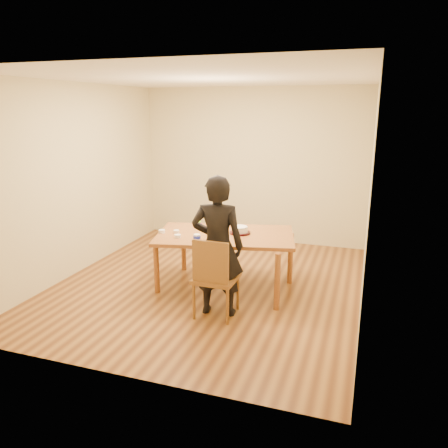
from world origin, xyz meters
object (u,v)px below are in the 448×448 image
(dining_chair, at_px, (216,278))
(cake, at_px, (240,230))
(cake_plate, at_px, (240,233))
(person, at_px, (217,246))
(dining_table, at_px, (225,236))

(dining_chair, bearing_deg, cake, 89.70)
(dining_chair, xyz_separation_m, cake_plate, (0.03, 0.86, 0.31))
(dining_chair, height_order, person, person)
(cake_plate, distance_m, cake, 0.04)
(dining_chair, distance_m, cake, 0.93)
(dining_chair, distance_m, cake_plate, 0.91)
(person, bearing_deg, cake_plate, -100.10)
(dining_table, bearing_deg, person, -91.10)
(cake, height_order, person, person)
(dining_chair, bearing_deg, person, 91.53)
(person, bearing_deg, dining_chair, 81.83)
(dining_table, height_order, dining_chair, dining_table)
(dining_table, relative_size, dining_chair, 3.76)
(cake_plate, bearing_deg, person, -91.94)
(cake_plate, bearing_deg, dining_table, -154.85)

